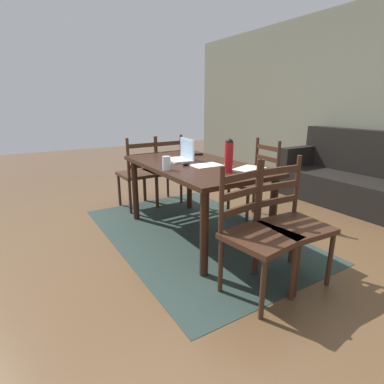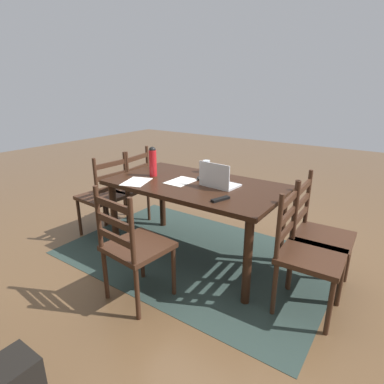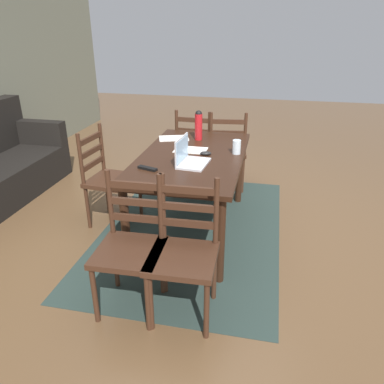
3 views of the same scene
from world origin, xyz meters
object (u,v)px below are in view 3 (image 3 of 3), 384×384
Objects in this scene: dining_table at (192,165)px; chair_far_head at (109,179)px; chair_left_far at (131,247)px; chair_right_far at (196,149)px; water_bottle at (199,125)px; drinking_glass at (237,147)px; tv_remote at (147,168)px; chair_right_near at (227,151)px; chair_left_near at (184,254)px; computer_mouse at (206,153)px; laptop at (189,157)px.

chair_far_head reaches higher than dining_table.
chair_right_far is at bearing 0.03° from chair_left_far.
chair_right_far is 0.78m from water_bottle.
water_bottle is at bearing 4.36° from dining_table.
drinking_glass is (0.12, -1.21, 0.36)m from chair_far_head.
dining_table is 0.52m from tv_remote.
chair_right_near is 2.20m from chair_left_near.
chair_right_near is 1.00× the size of chair_far_head.
chair_far_head is 1.00m from computer_mouse.
chair_far_head is 1.27m from drinking_glass.
drinking_glass is at bearing -84.37° from chair_far_head.
dining_table is 0.43m from drinking_glass.
computer_mouse is at bearing -21.56° from laptop.
chair_left_near is (-0.00, -0.36, 0.00)m from chair_left_far.
laptop is at bearing -105.26° from chair_far_head.
chair_left_near is at bearing 52.58° from tv_remote.
laptop reaches higher than chair_far_head.
chair_left_near is 0.96m from laptop.
water_bottle is at bearing -5.26° from chair_left_far.
chair_right_far is at bearing 9.42° from chair_left_near.
laptop is (0.87, 0.16, 0.36)m from chair_left_near.
chair_right_near is 1.38m from laptop.
computer_mouse is at bearing 176.43° from chair_right_near.
computer_mouse reaches higher than dining_table.
chair_right_near is 2.81× the size of laptop.
chair_left_far is 1.00× the size of chair_far_head.
chair_right_far is (2.20, 0.00, 0.00)m from chair_left_far.
laptop is at bearing 142.51° from tv_remote.
dining_table is 0.17m from computer_mouse.
computer_mouse is 0.60m from tv_remote.
water_bottle is 0.95m from tv_remote.
chair_right_near is at bearing -42.74° from chair_far_head.
chair_left_near reaches higher than computer_mouse.
chair_right_near is 1.49m from chair_far_head.
chair_left_near is 0.87m from tv_remote.
chair_right_far is at bearing 90.04° from chair_right_near.
laptop is at bearing 146.34° from computer_mouse.
water_bottle reaches higher than computer_mouse.
chair_right_far is at bearing 30.19° from drinking_glass.
dining_table is at bearing 107.77° from drinking_glass.
chair_left_far and chair_right_far have the same top height.
dining_table is 16.20× the size of computer_mouse.
chair_left_near is at bearing -137.63° from chair_far_head.
chair_far_head is 0.95m from laptop.
chair_right_far reaches higher than dining_table.
drinking_glass is at bearing -82.03° from computer_mouse.
chair_right_far is at bearing 9.52° from dining_table.
chair_left_far is at bearing 152.83° from computer_mouse.
water_bottle is (0.48, -0.79, 0.46)m from chair_far_head.
water_bottle is 2.34× the size of drinking_glass.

